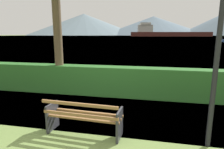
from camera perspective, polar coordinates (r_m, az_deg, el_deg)
The scene contains 7 objects.
ground_plane at distance 4.90m, azimuth -7.88°, elevation -16.61°, with size 1400.00×1400.00×0.00m, color olive.
water_surface at distance 314.03m, azimuth 11.70°, elevation 10.96°, with size 620.00×620.00×0.00m, color #7A99A8.
park_bench at distance 4.66m, azimuth -8.32°, elevation -12.30°, with size 1.80×0.66×0.87m.
hedge_row at distance 7.46m, azimuth -0.17°, elevation -1.94°, with size 13.60×0.62×1.12m, color #2D6B28.
lamp_post at distance 4.29m, azimuth 29.57°, elevation 16.64°, with size 0.30×0.30×4.17m.
cargo_ship_large at distance 251.71m, azimuth 14.99°, elevation 11.75°, with size 96.76×28.89×16.34m.
distant_hills at distance 583.07m, azimuth 11.03°, elevation 14.38°, with size 743.40×355.86×73.68m.
Camera 1 is at (1.50, -4.05, 2.31)m, focal length 31.26 mm.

